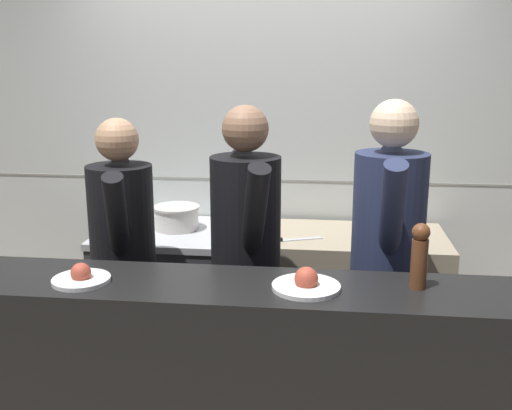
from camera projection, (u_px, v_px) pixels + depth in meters
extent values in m
cube|color=silver|center=(266.00, 157.00, 3.96)|extent=(8.00, 0.06, 2.60)
cube|color=gray|center=(265.00, 180.00, 3.96)|extent=(8.00, 0.00, 0.01)
cube|color=#38383D|center=(181.00, 300.00, 3.84)|extent=(0.96, 0.70, 0.85)
cube|color=#B7BABF|center=(179.00, 233.00, 3.73)|extent=(0.98, 0.71, 0.04)
cube|color=#B7BABF|center=(167.00, 312.00, 3.50)|extent=(0.87, 0.03, 0.10)
cube|color=gray|center=(351.00, 304.00, 3.71)|extent=(1.11, 0.65, 0.90)
cube|color=black|center=(350.00, 388.00, 3.51)|extent=(1.09, 0.04, 0.10)
cube|color=black|center=(244.00, 396.00, 2.58)|extent=(2.64, 0.45, 1.03)
cylinder|color=beige|center=(177.00, 218.00, 3.74)|extent=(0.27, 0.27, 0.15)
cylinder|color=beige|center=(176.00, 207.00, 3.72)|extent=(0.29, 0.29, 0.01)
cube|color=#B7BABF|center=(302.00, 239.00, 3.51)|extent=(0.24, 0.12, 0.01)
cube|color=black|center=(273.00, 240.00, 3.47)|extent=(0.11, 0.06, 0.02)
cylinder|color=white|center=(81.00, 280.00, 2.48)|extent=(0.24, 0.24, 0.02)
sphere|color=#B24733|center=(81.00, 273.00, 2.48)|extent=(0.08, 0.08, 0.08)
cylinder|color=white|center=(306.00, 287.00, 2.41)|extent=(0.28, 0.28, 0.02)
sphere|color=#B24733|center=(306.00, 279.00, 2.40)|extent=(0.10, 0.10, 0.10)
cylinder|color=brown|center=(419.00, 264.00, 2.40)|extent=(0.07, 0.07, 0.21)
sphere|color=brown|center=(421.00, 232.00, 2.36)|extent=(0.07, 0.07, 0.07)
cube|color=black|center=(129.00, 350.00, 3.26)|extent=(0.32, 0.25, 0.77)
cylinder|color=black|center=(122.00, 226.00, 3.09)|extent=(0.41, 0.41, 0.64)
sphere|color=tan|center=(117.00, 140.00, 2.99)|extent=(0.22, 0.22, 0.22)
cylinder|color=black|center=(124.00, 203.00, 3.27)|extent=(0.18, 0.33, 0.53)
cylinder|color=black|center=(117.00, 222.00, 2.88)|extent=(0.18, 0.33, 0.53)
cube|color=black|center=(246.00, 357.00, 3.15)|extent=(0.34, 0.28, 0.80)
cylinder|color=black|center=(246.00, 223.00, 2.98)|extent=(0.44, 0.44, 0.66)
sphere|color=#8C664C|center=(245.00, 128.00, 2.86)|extent=(0.23, 0.23, 0.23)
cylinder|color=black|center=(238.00, 198.00, 3.15)|extent=(0.21, 0.35, 0.56)
cylinder|color=black|center=(254.00, 218.00, 2.76)|extent=(0.21, 0.35, 0.56)
cube|color=black|center=(381.00, 360.00, 3.10)|extent=(0.31, 0.21, 0.82)
cylinder|color=#262D4C|center=(389.00, 221.00, 2.93)|extent=(0.38, 0.38, 0.68)
sphere|color=beige|center=(394.00, 124.00, 2.81)|extent=(0.23, 0.23, 0.23)
cylinder|color=#262D4C|center=(388.00, 196.00, 3.11)|extent=(0.13, 0.35, 0.57)
cylinder|color=#262D4C|center=(392.00, 217.00, 2.71)|extent=(0.13, 0.35, 0.57)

